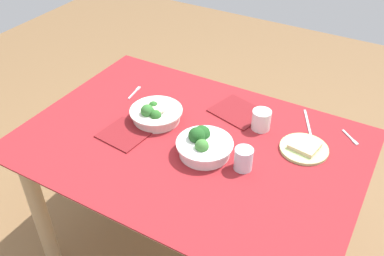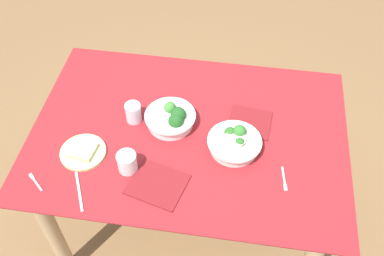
{
  "view_description": "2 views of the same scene",
  "coord_description": "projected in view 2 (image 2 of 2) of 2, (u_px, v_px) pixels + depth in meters",
  "views": [
    {
      "loc": [
        0.67,
        -1.14,
        1.82
      ],
      "look_at": [
        -0.01,
        0.04,
        0.79
      ],
      "focal_mm": 39.68,
      "sensor_mm": 36.0,
      "label": 1
    },
    {
      "loc": [
        -0.2,
        1.2,
        2.19
      ],
      "look_at": [
        -0.02,
        0.01,
        0.79
      ],
      "focal_mm": 41.05,
      "sensor_mm": 36.0,
      "label": 2
    }
  ],
  "objects": [
    {
      "name": "ground_plane",
      "position": [
        189.0,
        218.0,
        2.45
      ],
      "size": [
        6.0,
        6.0,
        0.0
      ],
      "primitive_type": "plane",
      "color": "brown"
    },
    {
      "name": "dining_table",
      "position": [
        189.0,
        149.0,
        1.97
      ],
      "size": [
        1.35,
        0.95,
        0.75
      ],
      "color": "maroon",
      "rests_on": "ground_plane"
    },
    {
      "name": "broccoli_bowl_far",
      "position": [
        235.0,
        143.0,
        1.81
      ],
      "size": [
        0.22,
        0.22,
        0.09
      ],
      "color": "silver",
      "rests_on": "dining_table"
    },
    {
      "name": "broccoli_bowl_near",
      "position": [
        172.0,
        118.0,
        1.88
      ],
      "size": [
        0.22,
        0.22,
        0.1
      ],
      "color": "white",
      "rests_on": "dining_table"
    },
    {
      "name": "bread_side_plate",
      "position": [
        83.0,
        152.0,
        1.8
      ],
      "size": [
        0.19,
        0.19,
        0.03
      ],
      "color": "#B7D684",
      "rests_on": "dining_table"
    },
    {
      "name": "water_glass_center",
      "position": [
        133.0,
        113.0,
        1.9
      ],
      "size": [
        0.07,
        0.07,
        0.09
      ],
      "primitive_type": "cylinder",
      "color": "silver",
      "rests_on": "dining_table"
    },
    {
      "name": "water_glass_side",
      "position": [
        127.0,
        162.0,
        1.73
      ],
      "size": [
        0.08,
        0.08,
        0.08
      ],
      "primitive_type": "cylinder",
      "color": "silver",
      "rests_on": "dining_table"
    },
    {
      "name": "fork_by_far_bowl",
      "position": [
        35.0,
        181.0,
        1.72
      ],
      "size": [
        0.08,
        0.08,
        0.0
      ],
      "rotation": [
        0.0,
        0.0,
        5.55
      ],
      "color": "#B7B7BC",
      "rests_on": "dining_table"
    },
    {
      "name": "fork_by_near_bowl",
      "position": [
        284.0,
        180.0,
        1.72
      ],
      "size": [
        0.03,
        0.11,
        0.0
      ],
      "rotation": [
        0.0,
        0.0,
        1.72
      ],
      "color": "#B7B7BC",
      "rests_on": "dining_table"
    },
    {
      "name": "table_knife_left",
      "position": [
        79.0,
        191.0,
        1.69
      ],
      "size": [
        0.09,
        0.17,
        0.0
      ],
      "primitive_type": "cube",
      "rotation": [
        0.0,
        0.0,
        5.16
      ],
      "color": "#B7B7BC",
      "rests_on": "dining_table"
    },
    {
      "name": "napkin_folded_upper",
      "position": [
        157.0,
        184.0,
        1.71
      ],
      "size": [
        0.25,
        0.23,
        0.01
      ],
      "primitive_type": "cube",
      "rotation": [
        0.0,
        0.0,
        -0.26
      ],
      "color": "maroon",
      "rests_on": "dining_table"
    },
    {
      "name": "napkin_folded_lower",
      "position": [
        250.0,
        122.0,
        1.92
      ],
      "size": [
        0.2,
        0.19,
        0.01
      ],
      "primitive_type": "cube",
      "rotation": [
        0.0,
        0.0,
        -0.1
      ],
      "color": "maroon",
      "rests_on": "dining_table"
    }
  ]
}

